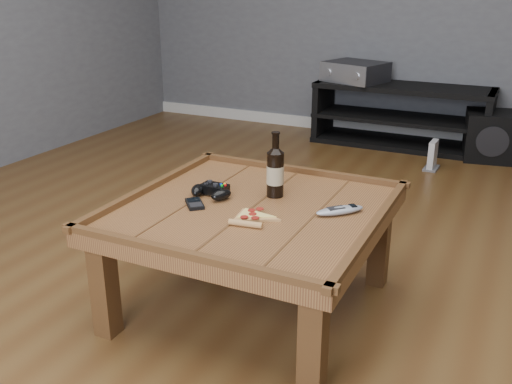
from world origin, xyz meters
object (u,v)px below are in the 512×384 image
at_px(game_controller, 211,191).
at_px(remote_control, 340,210).
at_px(pizza_slice, 252,217).
at_px(media_console, 401,116).
at_px(coffee_table, 253,221).
at_px(av_receiver, 355,72).
at_px(subwoofer, 490,136).
at_px(game_console, 432,156).
at_px(smartphone, 195,204).
at_px(beer_bottle, 275,171).

height_order(game_controller, remote_control, game_controller).
bearing_deg(pizza_slice, media_console, 82.60).
height_order(coffee_table, av_receiver, av_receiver).
height_order(media_console, game_controller, game_controller).
relative_size(pizza_slice, subwoofer, 0.59).
bearing_deg(av_receiver, media_console, 19.42).
relative_size(av_receiver, subwoofer, 1.32).
distance_m(remote_control, game_console, 2.17).
xyz_separation_m(pizza_slice, remote_control, (0.28, 0.20, 0.01)).
height_order(smartphone, game_console, smartphone).
xyz_separation_m(game_controller, av_receiver, (-0.20, 2.71, 0.10)).
relative_size(smartphone, av_receiver, 0.22).
xyz_separation_m(media_console, subwoofer, (0.70, -0.07, -0.06)).
distance_m(smartphone, remote_control, 0.57).
distance_m(media_console, game_console, 0.65).
relative_size(coffee_table, subwoofer, 2.47).
bearing_deg(game_controller, game_console, 78.50).
xyz_separation_m(beer_bottle, subwoofer, (0.67, 2.52, -0.38)).
distance_m(media_console, subwoofer, 0.70).
relative_size(remote_control, av_receiver, 0.33).
height_order(pizza_slice, smartphone, pizza_slice).
relative_size(game_controller, game_console, 0.94).
bearing_deg(beer_bottle, game_console, 81.04).
bearing_deg(beer_bottle, coffee_table, -100.46).
bearing_deg(game_console, beer_bottle, -96.97).
xyz_separation_m(subwoofer, game_console, (-0.34, -0.45, -0.08)).
xyz_separation_m(game_controller, remote_control, (0.54, 0.05, -0.01)).
distance_m(remote_control, subwoofer, 2.63).
distance_m(coffee_table, game_console, 2.27).
xyz_separation_m(media_console, remote_control, (0.33, -2.66, 0.22)).
xyz_separation_m(game_controller, game_console, (0.56, 2.19, -0.38)).
distance_m(game_controller, pizza_slice, 0.29).
height_order(coffee_table, beer_bottle, beer_bottle).
relative_size(coffee_table, beer_bottle, 3.77).
bearing_deg(media_console, coffee_table, -90.00).
distance_m(media_console, beer_bottle, 2.62).
bearing_deg(smartphone, media_console, 43.80).
bearing_deg(game_controller, pizza_slice, -26.28).
bearing_deg(beer_bottle, game_controller, -152.88).
height_order(coffee_table, subwoofer, coffee_table).
xyz_separation_m(smartphone, av_receiver, (-0.19, 2.83, 0.12)).
bearing_deg(game_controller, subwoofer, 74.01).
xyz_separation_m(av_receiver, game_console, (0.76, -0.52, -0.48)).
bearing_deg(remote_control, media_console, 141.54).
xyz_separation_m(media_console, game_controller, (-0.21, -2.72, 0.23)).
height_order(smartphone, subwoofer, smartphone).
height_order(smartphone, remote_control, remote_control).
relative_size(pizza_slice, av_receiver, 0.44).
distance_m(game_controller, remote_control, 0.54).
relative_size(media_console, game_controller, 7.06).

